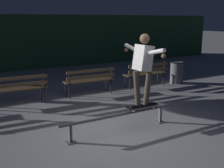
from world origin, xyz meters
TOP-DOWN VIEW (x-y plane):
  - ground_plane at (0.00, 0.00)m, footprint 90.00×90.00m
  - hedge_backdrop at (0.00, 9.31)m, footprint 24.00×1.20m
  - grind_rail at (-0.00, 0.04)m, footprint 2.72×0.18m
  - skateboard at (0.58, 0.04)m, footprint 0.78×0.21m
  - skateboarder at (0.59, 0.04)m, footprint 0.62×1.41m
  - park_bench_left_center at (-1.41, 3.05)m, footprint 1.62×0.49m
  - park_bench_right_center at (0.79, 3.05)m, footprint 1.62×0.49m
  - park_bench_rightmost at (3.00, 3.05)m, footprint 1.62×0.49m
  - trash_can at (4.37, 2.98)m, footprint 0.52×0.52m

SIDE VIEW (x-z plane):
  - ground_plane at x=0.00m, z-range 0.00..0.00m
  - grind_rail at x=0.00m, z-range 0.11..0.51m
  - trash_can at x=4.37m, z-range 0.01..0.81m
  - skateboard at x=0.58m, z-range 0.43..0.52m
  - park_bench_left_center at x=-1.41m, z-range 0.10..0.98m
  - park_bench_right_center at x=0.79m, z-range 0.10..0.98m
  - park_bench_rightmost at x=3.00m, z-range 0.10..0.98m
  - hedge_backdrop at x=0.00m, z-range 0.00..2.57m
  - skateboarder at x=0.59m, z-range 0.63..2.19m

